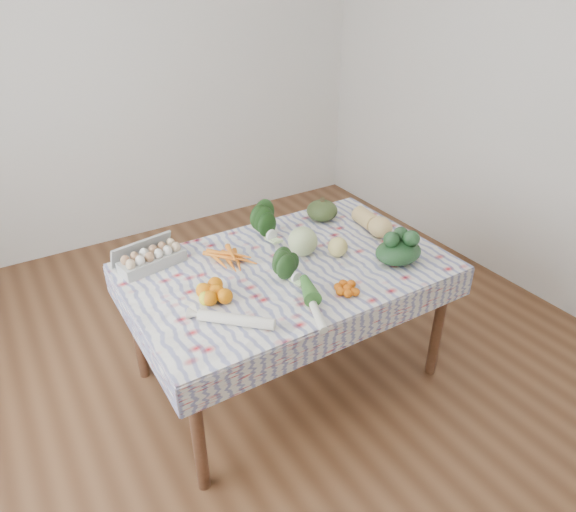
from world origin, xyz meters
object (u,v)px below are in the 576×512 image
object	(u,v)px
butternut_squash	(373,221)
dining_table	(288,279)
egg_carton	(152,259)
grapefruit	(338,247)
kabocha_squash	(322,210)
cabbage	(303,241)

from	to	relation	value
butternut_squash	dining_table	bearing A→B (deg)	-167.55
egg_carton	grapefruit	world-z (taller)	grapefruit
grapefruit	butternut_squash	bearing A→B (deg)	20.10
butternut_squash	kabocha_squash	bearing A→B (deg)	126.63
egg_carton	grapefruit	distance (m)	0.99
egg_carton	cabbage	world-z (taller)	cabbage
egg_carton	butternut_squash	xyz separation A→B (m)	(1.25, -0.29, 0.02)
kabocha_squash	cabbage	size ratio (longest dim) A/B	1.19
egg_carton	cabbage	size ratio (longest dim) A/B	2.14
cabbage	grapefruit	distance (m)	0.19
dining_table	kabocha_squash	world-z (taller)	kabocha_squash
cabbage	grapefruit	bearing A→B (deg)	-36.40
dining_table	cabbage	distance (m)	0.22
dining_table	grapefruit	size ratio (longest dim) A/B	14.75
kabocha_squash	cabbage	xyz separation A→B (m)	(-0.34, -0.30, 0.02)
cabbage	grapefruit	size ratio (longest dim) A/B	1.49
kabocha_squash	cabbage	bearing A→B (deg)	-138.59
butternut_squash	egg_carton	bearing A→B (deg)	172.71
kabocha_squash	butternut_squash	distance (m)	0.33
cabbage	butternut_squash	distance (m)	0.50
kabocha_squash	grapefruit	bearing A→B (deg)	-114.04
cabbage	kabocha_squash	bearing A→B (deg)	41.41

